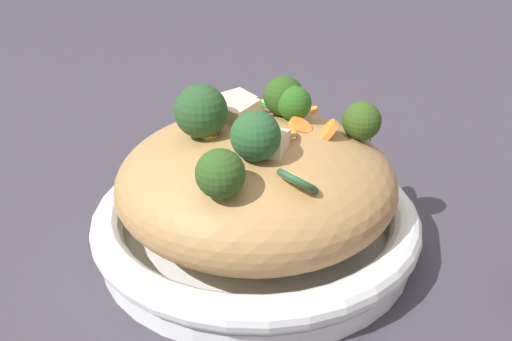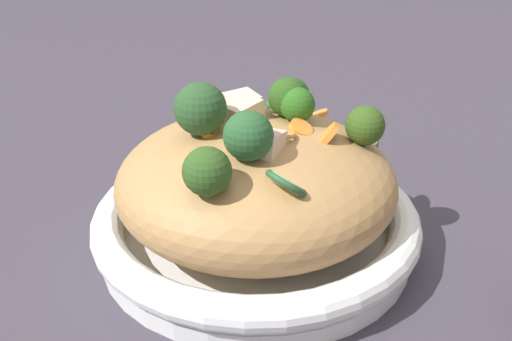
# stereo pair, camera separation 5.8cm
# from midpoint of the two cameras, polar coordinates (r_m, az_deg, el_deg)

# --- Properties ---
(ground_plane) EXTENTS (3.00, 3.00, 0.00)m
(ground_plane) POSITION_cam_midpoint_polar(r_m,az_deg,el_deg) (0.62, -2.68, -7.26)
(ground_plane) COLOR #3B3642
(serving_bowl) EXTENTS (0.33, 0.33, 0.05)m
(serving_bowl) POSITION_cam_midpoint_polar(r_m,az_deg,el_deg) (0.61, -2.73, -5.25)
(serving_bowl) COLOR white
(serving_bowl) RESTS_ON ground_plane
(noodle_heap) EXTENTS (0.28, 0.28, 0.12)m
(noodle_heap) POSITION_cam_midpoint_polar(r_m,az_deg,el_deg) (0.58, -2.84, -1.07)
(noodle_heap) COLOR #AD804C
(noodle_heap) RESTS_ON serving_bowl
(broccoli_florets) EXTENTS (0.21, 0.21, 0.08)m
(broccoli_florets) POSITION_cam_midpoint_polar(r_m,az_deg,el_deg) (0.54, -2.48, 4.86)
(broccoli_florets) COLOR #96B26B
(broccoli_florets) RESTS_ON serving_bowl
(carrot_coins) EXTENTS (0.15, 0.15, 0.04)m
(carrot_coins) POSITION_cam_midpoint_polar(r_m,az_deg,el_deg) (0.58, -1.20, 4.42)
(carrot_coins) COLOR orange
(carrot_coins) RESTS_ON serving_bowl
(zucchini_slices) EXTENTS (0.22, 0.14, 0.04)m
(zucchini_slices) POSITION_cam_midpoint_polar(r_m,az_deg,el_deg) (0.58, 2.84, 3.48)
(zucchini_slices) COLOR beige
(zucchini_slices) RESTS_ON serving_bowl
(chicken_chunks) EXTENTS (0.13, 0.08, 0.03)m
(chicken_chunks) POSITION_cam_midpoint_polar(r_m,az_deg,el_deg) (0.57, -3.92, 4.99)
(chicken_chunks) COLOR beige
(chicken_chunks) RESTS_ON serving_bowl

